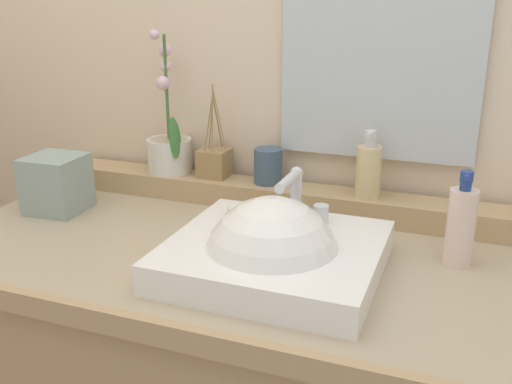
% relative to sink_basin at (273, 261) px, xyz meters
% --- Properties ---
extents(wall_back, '(3.02, 0.20, 2.49)m').
position_rel_sink_basin_xyz_m(wall_back, '(-0.10, 0.52, 0.34)').
color(wall_back, beige).
rests_on(wall_back, ground).
extents(back_ledge, '(1.26, 0.10, 0.06)m').
position_rel_sink_basin_xyz_m(back_ledge, '(-0.10, 0.35, 0.00)').
color(back_ledge, tan).
rests_on(back_ledge, vanity_cabinet).
extents(sink_basin, '(0.40, 0.38, 0.29)m').
position_rel_sink_basin_xyz_m(sink_basin, '(0.00, 0.00, 0.00)').
color(sink_basin, white).
rests_on(sink_basin, vanity_cabinet).
extents(soap_bar, '(0.07, 0.04, 0.02)m').
position_rel_sink_basin_xyz_m(soap_bar, '(-0.11, 0.12, 0.05)').
color(soap_bar, beige).
rests_on(soap_bar, sink_basin).
extents(potted_plant, '(0.12, 0.12, 0.37)m').
position_rel_sink_basin_xyz_m(potted_plant, '(-0.42, 0.36, 0.10)').
color(potted_plant, silver).
rests_on(potted_plant, back_ledge).
extents(soap_dispenser, '(0.06, 0.06, 0.16)m').
position_rel_sink_basin_xyz_m(soap_dispenser, '(0.12, 0.34, 0.10)').
color(soap_dispenser, '#D3BC85').
rests_on(soap_dispenser, back_ledge).
extents(tumbler_cup, '(0.07, 0.07, 0.09)m').
position_rel_sink_basin_xyz_m(tumbler_cup, '(-0.14, 0.36, 0.08)').
color(tumbler_cup, '#3B5267').
rests_on(tumbler_cup, back_ledge).
extents(reed_diffuser, '(0.08, 0.08, 0.24)m').
position_rel_sink_basin_xyz_m(reed_diffuser, '(-0.29, 0.36, 0.07)').
color(reed_diffuser, '#98784A').
rests_on(reed_diffuser, back_ledge).
extents(lotion_bottle, '(0.06, 0.06, 0.19)m').
position_rel_sink_basin_xyz_m(lotion_bottle, '(0.33, 0.17, 0.06)').
color(lotion_bottle, beige).
rests_on(lotion_bottle, vanity_cabinet).
extents(tissue_box, '(0.14, 0.14, 0.14)m').
position_rel_sink_basin_xyz_m(tissue_box, '(-0.61, 0.14, 0.04)').
color(tissue_box, '#8B9E98').
rests_on(tissue_box, vanity_cabinet).
extents(mirror, '(0.46, 0.02, 0.60)m').
position_rel_sink_basin_xyz_m(mirror, '(0.11, 0.41, 0.41)').
color(mirror, silver).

